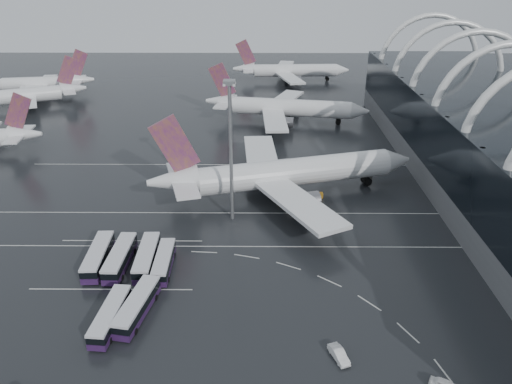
{
  "coord_description": "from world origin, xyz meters",
  "views": [
    {
      "loc": [
        1.38,
        -85.48,
        51.77
      ],
      "look_at": [
        0.69,
        8.15,
        7.0
      ],
      "focal_mm": 35.0,
      "sensor_mm": 36.0,
      "label": 1
    }
  ],
  "objects_px": {
    "jet_remote_far": "(44,83)",
    "airliner_gate_b": "(283,108)",
    "floodlight_mast": "(231,136)",
    "bus_row_near_c": "(147,257)",
    "bus_row_far_b": "(110,316)",
    "airliner_main": "(282,174)",
    "airliner_gate_c": "(289,71)",
    "van_curve_c": "(339,354)",
    "jet_remote_mid": "(30,95)",
    "gse_cart_belly_a": "(318,195)",
    "gse_cart_belly_b": "(367,178)",
    "bus_row_far_c": "(137,306)",
    "gse_cart_belly_c": "(283,200)",
    "bus_row_near_b": "(120,258)",
    "bus_row_near_d": "(164,262)",
    "bus_row_near_a": "(98,256)"
  },
  "relations": [
    {
      "from": "jet_remote_far",
      "to": "bus_row_near_a",
      "type": "height_order",
      "value": "jet_remote_far"
    },
    {
      "from": "airliner_gate_c",
      "to": "van_curve_c",
      "type": "relative_size",
      "value": 11.8
    },
    {
      "from": "bus_row_near_d",
      "to": "gse_cart_belly_a",
      "type": "height_order",
      "value": "bus_row_near_d"
    },
    {
      "from": "bus_row_far_c",
      "to": "floodlight_mast",
      "type": "relative_size",
      "value": 0.44
    },
    {
      "from": "jet_remote_far",
      "to": "bus_row_near_c",
      "type": "distance_m",
      "value": 139.91
    },
    {
      "from": "airliner_gate_b",
      "to": "bus_row_near_d",
      "type": "relative_size",
      "value": 4.58
    },
    {
      "from": "bus_row_near_b",
      "to": "van_curve_c",
      "type": "xyz_separation_m",
      "value": [
        36.7,
        -22.89,
        -1.09
      ]
    },
    {
      "from": "gse_cart_belly_b",
      "to": "jet_remote_mid",
      "type": "bearing_deg",
      "value": 149.8
    },
    {
      "from": "airliner_gate_b",
      "to": "bus_row_near_b",
      "type": "relative_size",
      "value": 4.13
    },
    {
      "from": "van_curve_c",
      "to": "floodlight_mast",
      "type": "relative_size",
      "value": 0.15
    },
    {
      "from": "van_curve_c",
      "to": "gse_cart_belly_c",
      "type": "height_order",
      "value": "van_curve_c"
    },
    {
      "from": "airliner_main",
      "to": "gse_cart_belly_a",
      "type": "distance_m",
      "value": 9.94
    },
    {
      "from": "airliner_gate_c",
      "to": "bus_row_far_c",
      "type": "height_order",
      "value": "airliner_gate_c"
    },
    {
      "from": "gse_cart_belly_c",
      "to": "airliner_main",
      "type": "bearing_deg",
      "value": 91.97
    },
    {
      "from": "airliner_gate_c",
      "to": "bus_row_far_c",
      "type": "bearing_deg",
      "value": -103.87
    },
    {
      "from": "bus_row_near_b",
      "to": "floodlight_mast",
      "type": "distance_m",
      "value": 31.82
    },
    {
      "from": "bus_row_near_b",
      "to": "gse_cart_belly_b",
      "type": "bearing_deg",
      "value": -52.06
    },
    {
      "from": "jet_remote_mid",
      "to": "gse_cart_belly_c",
      "type": "bearing_deg",
      "value": 116.0
    },
    {
      "from": "bus_row_far_b",
      "to": "bus_row_far_c",
      "type": "height_order",
      "value": "bus_row_far_c"
    },
    {
      "from": "airliner_gate_b",
      "to": "gse_cart_belly_b",
      "type": "xyz_separation_m",
      "value": [
        19.44,
        -48.8,
        -4.23
      ]
    },
    {
      "from": "airliner_gate_b",
      "to": "gse_cart_belly_b",
      "type": "distance_m",
      "value": 52.7
    },
    {
      "from": "airliner_main",
      "to": "gse_cart_belly_a",
      "type": "height_order",
      "value": "airliner_main"
    },
    {
      "from": "airliner_gate_b",
      "to": "gse_cart_belly_c",
      "type": "relative_size",
      "value": 22.79
    },
    {
      "from": "jet_remote_mid",
      "to": "jet_remote_far",
      "type": "bearing_deg",
      "value": -106.62
    },
    {
      "from": "airliner_gate_c",
      "to": "jet_remote_mid",
      "type": "height_order",
      "value": "airliner_gate_c"
    },
    {
      "from": "bus_row_near_d",
      "to": "gse_cart_belly_a",
      "type": "distance_m",
      "value": 43.04
    },
    {
      "from": "bus_row_far_b",
      "to": "floodlight_mast",
      "type": "xyz_separation_m",
      "value": [
        16.98,
        34.38,
        17.22
      ]
    },
    {
      "from": "bus_row_near_c",
      "to": "van_curve_c",
      "type": "relative_size",
      "value": 3.06
    },
    {
      "from": "airliner_gate_c",
      "to": "jet_remote_mid",
      "type": "xyz_separation_m",
      "value": [
        -97.97,
        -43.47,
        0.09
      ]
    },
    {
      "from": "airliner_main",
      "to": "jet_remote_far",
      "type": "relative_size",
      "value": 1.54
    },
    {
      "from": "bus_row_near_c",
      "to": "floodlight_mast",
      "type": "distance_m",
      "value": 28.98
    },
    {
      "from": "bus_row_near_b",
      "to": "gse_cart_belly_a",
      "type": "xyz_separation_m",
      "value": [
        39.23,
        28.84,
        -1.22
      ]
    },
    {
      "from": "jet_remote_far",
      "to": "airliner_gate_b",
      "type": "bearing_deg",
      "value": 150.11
    },
    {
      "from": "airliner_main",
      "to": "floodlight_mast",
      "type": "distance_m",
      "value": 21.04
    },
    {
      "from": "airliner_gate_b",
      "to": "bus_row_near_c",
      "type": "relative_size",
      "value": 4.12
    },
    {
      "from": "jet_remote_far",
      "to": "floodlight_mast",
      "type": "bearing_deg",
      "value": 118.37
    },
    {
      "from": "jet_remote_mid",
      "to": "bus_row_far_b",
      "type": "relative_size",
      "value": 3.22
    },
    {
      "from": "bus_row_far_c",
      "to": "van_curve_c",
      "type": "xyz_separation_m",
      "value": [
        30.5,
        -9.11,
        -1.03
      ]
    },
    {
      "from": "airliner_main",
      "to": "van_curve_c",
      "type": "bearing_deg",
      "value": -99.21
    },
    {
      "from": "van_curve_c",
      "to": "gse_cart_belly_a",
      "type": "distance_m",
      "value": 51.79
    },
    {
      "from": "floodlight_mast",
      "to": "airliner_gate_b",
      "type": "bearing_deg",
      "value": 78.84
    },
    {
      "from": "bus_row_near_c",
      "to": "bus_row_far_b",
      "type": "xyz_separation_m",
      "value": [
        -2.29,
        -16.16,
        -0.13
      ]
    },
    {
      "from": "bus_row_near_b",
      "to": "gse_cart_belly_a",
      "type": "relative_size",
      "value": 6.23
    },
    {
      "from": "airliner_main",
      "to": "gse_cart_belly_b",
      "type": "relative_size",
      "value": 28.78
    },
    {
      "from": "jet_remote_far",
      "to": "bus_row_far_b",
      "type": "bearing_deg",
      "value": 105.38
    },
    {
      "from": "bus_row_far_c",
      "to": "airliner_gate_b",
      "type": "bearing_deg",
      "value": -4.6
    },
    {
      "from": "airliner_main",
      "to": "airliner_gate_c",
      "type": "distance_m",
      "value": 117.8
    },
    {
      "from": "airliner_gate_c",
      "to": "bus_row_near_c",
      "type": "height_order",
      "value": "airliner_gate_c"
    },
    {
      "from": "airliner_gate_b",
      "to": "bus_row_near_a",
      "type": "relative_size",
      "value": 4.07
    },
    {
      "from": "gse_cart_belly_a",
      "to": "gse_cart_belly_b",
      "type": "bearing_deg",
      "value": 36.89
    }
  ]
}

